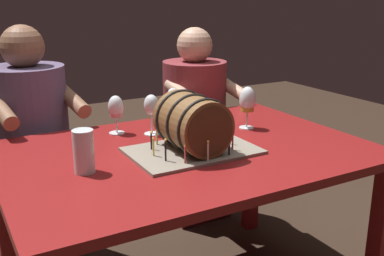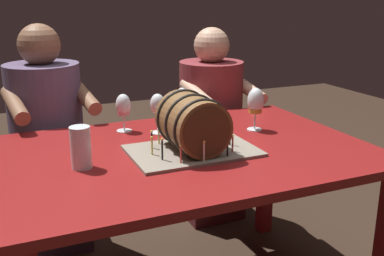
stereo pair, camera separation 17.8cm
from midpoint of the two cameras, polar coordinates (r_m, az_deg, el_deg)
dining_table at (r=1.88m, az=-3.34°, el=-5.42°), size 1.46×1.01×0.74m
barrel_cake at (r=1.78m, az=-2.87°, el=0.19°), size 0.50×0.33×0.24m
wine_glass_amber at (r=2.10m, az=4.53°, el=3.31°), size 0.08×0.08×0.20m
wine_glass_empty at (r=2.02m, az=-7.62°, el=2.65°), size 0.07×0.07×0.18m
wine_glass_rose at (r=2.06m, az=-11.94°, el=2.33°), size 0.07×0.07×0.17m
wine_glass_white at (r=2.17m, az=-4.74°, el=3.36°), size 0.07×0.07×0.18m
beer_pint at (r=1.65m, az=-16.38°, el=-3.12°), size 0.07×0.07×0.15m
person_seated_left at (r=2.47m, az=-21.17°, el=-2.78°), size 0.45×0.53×1.21m
person_seated_right at (r=2.75m, az=-1.50°, el=-0.22°), size 0.43×0.51×1.16m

